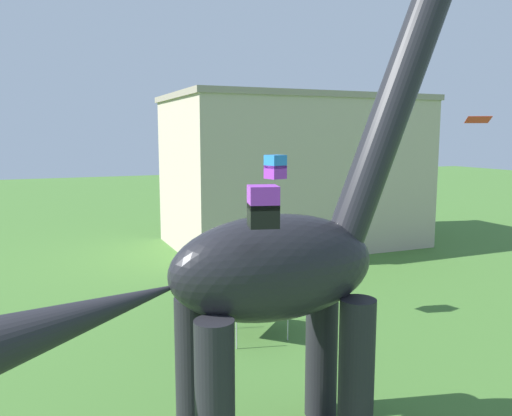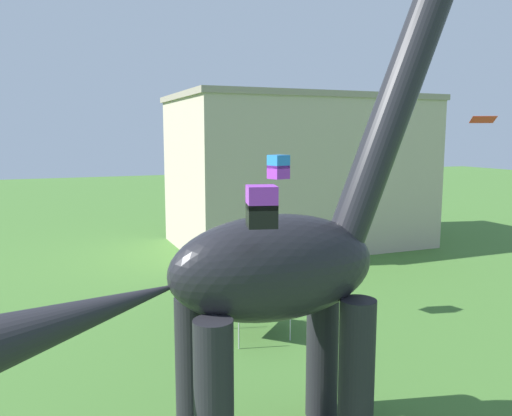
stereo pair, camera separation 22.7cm
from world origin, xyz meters
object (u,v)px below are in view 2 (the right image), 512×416
object	(u,v)px
kite_mid_left	(278,167)
kite_mid_right	(384,127)
kite_mid_center	(483,120)
festival_canopy_tent	(254,286)
kite_near_high	(262,206)
dinosaur_sculpture	(272,268)

from	to	relation	value
kite_mid_left	kite_mid_right	xyz separation A→B (m)	(9.52, 3.95, 2.23)
kite_mid_center	kite_mid_left	bearing A→B (deg)	170.57
festival_canopy_tent	kite_mid_left	world-z (taller)	kite_mid_left
festival_canopy_tent	kite_near_high	xyz separation A→B (m)	(-4.31, -11.11, 5.68)
festival_canopy_tent	kite_mid_center	world-z (taller)	kite_mid_center
dinosaur_sculpture	kite_mid_center	distance (m)	19.89
kite_mid_left	kite_mid_right	size ratio (longest dim) A/B	0.71
festival_canopy_tent	kite_mid_right	distance (m)	15.22
dinosaur_sculpture	kite_mid_right	world-z (taller)	dinosaur_sculpture
dinosaur_sculpture	kite_mid_right	xyz separation A→B (m)	(14.66, 14.69, 4.64)
dinosaur_sculpture	kite_mid_center	world-z (taller)	dinosaur_sculpture
dinosaur_sculpture	kite_mid_center	bearing A→B (deg)	36.92
kite_mid_right	festival_canopy_tent	bearing A→B (deg)	-153.92
festival_canopy_tent	kite_mid_left	bearing A→B (deg)	39.73
dinosaur_sculpture	kite_mid_left	size ratio (longest dim) A/B	13.08
kite_mid_center	festival_canopy_tent	bearing A→B (deg)	178.90
dinosaur_sculpture	kite_near_high	distance (m)	3.33
dinosaur_sculpture	kite_mid_right	distance (m)	21.27
kite_mid_center	kite_mid_right	bearing A→B (deg)	112.83
festival_canopy_tent	kite_near_high	distance (m)	13.20
dinosaur_sculpture	kite_mid_right	size ratio (longest dim) A/B	9.27
kite_mid_center	kite_near_high	bearing A→B (deg)	-149.52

